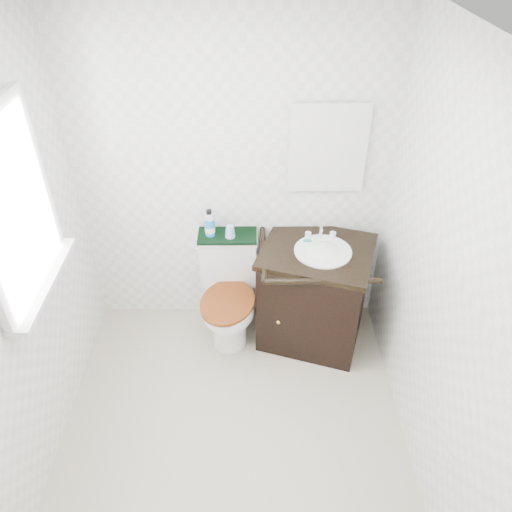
{
  "coord_description": "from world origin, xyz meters",
  "views": [
    {
      "loc": [
        0.13,
        -1.91,
        2.84
      ],
      "look_at": [
        0.15,
        0.75,
        0.88
      ],
      "focal_mm": 35.0,
      "sensor_mm": 36.0,
      "label": 1
    }
  ],
  "objects_px": {
    "vanity": "(314,292)",
    "toilet": "(229,295)",
    "mouthwash_bottle": "(210,224)",
    "cup": "(230,231)",
    "trash_bin": "(292,304)"
  },
  "relations": [
    {
      "from": "toilet",
      "to": "cup",
      "type": "xyz_separation_m",
      "value": [
        0.02,
        0.1,
        0.51
      ]
    },
    {
      "from": "trash_bin",
      "to": "cup",
      "type": "bearing_deg",
      "value": -175.61
    },
    {
      "from": "toilet",
      "to": "trash_bin",
      "type": "xyz_separation_m",
      "value": [
        0.5,
        0.13,
        -0.22
      ]
    },
    {
      "from": "cup",
      "to": "mouthwash_bottle",
      "type": "bearing_deg",
      "value": 169.38
    },
    {
      "from": "mouthwash_bottle",
      "to": "cup",
      "type": "distance_m",
      "value": 0.15
    },
    {
      "from": "mouthwash_bottle",
      "to": "toilet",
      "type": "bearing_deg",
      "value": -45.24
    },
    {
      "from": "vanity",
      "to": "mouthwash_bottle",
      "type": "xyz_separation_m",
      "value": [
        -0.76,
        0.19,
        0.48
      ]
    },
    {
      "from": "mouthwash_bottle",
      "to": "trash_bin",
      "type": "bearing_deg",
      "value": 0.88
    },
    {
      "from": "vanity",
      "to": "cup",
      "type": "relative_size",
      "value": 10.25
    },
    {
      "from": "vanity",
      "to": "trash_bin",
      "type": "distance_m",
      "value": 0.39
    },
    {
      "from": "vanity",
      "to": "cup",
      "type": "height_order",
      "value": "vanity"
    },
    {
      "from": "toilet",
      "to": "mouthwash_bottle",
      "type": "distance_m",
      "value": 0.59
    },
    {
      "from": "vanity",
      "to": "toilet",
      "type": "bearing_deg",
      "value": 174.27
    },
    {
      "from": "toilet",
      "to": "trash_bin",
      "type": "height_order",
      "value": "toilet"
    },
    {
      "from": "toilet",
      "to": "vanity",
      "type": "bearing_deg",
      "value": -5.73
    }
  ]
}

